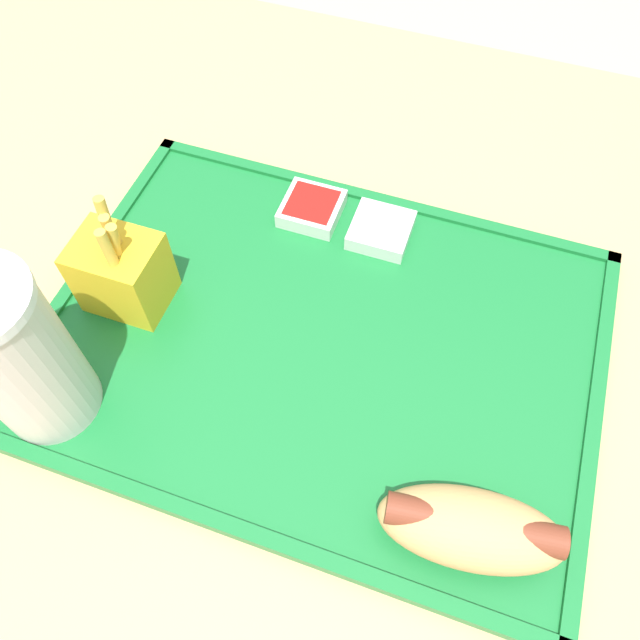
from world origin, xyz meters
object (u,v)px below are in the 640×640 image
object	(u,v)px
soda_cup	(17,357)
hot_dog_far	(471,528)
fries_carton	(122,271)
sauce_cup_mayo	(381,230)
sauce_cup_ketchup	(312,208)

from	to	relation	value
soda_cup	hot_dog_far	xyz separation A→B (m)	(-0.34, -0.00, -0.05)
soda_cup	hot_dog_far	size ratio (longest dim) A/B	1.35
hot_dog_far	fries_carton	distance (m)	0.35
sauce_cup_mayo	sauce_cup_ketchup	size ratio (longest dim) A/B	1.00
soda_cup	hot_dog_far	world-z (taller)	soda_cup
sauce_cup_mayo	sauce_cup_ketchup	distance (m)	0.07
soda_cup	sauce_cup_mayo	world-z (taller)	soda_cup
hot_dog_far	sauce_cup_ketchup	xyz separation A→B (m)	(0.21, -0.26, -0.02)
sauce_cup_mayo	hot_dog_far	bearing A→B (deg)	118.45
hot_dog_far	sauce_cup_ketchup	size ratio (longest dim) A/B	2.47
hot_dog_far	sauce_cup_ketchup	bearing A→B (deg)	-50.91
hot_dog_far	fries_carton	xyz separation A→B (m)	(0.33, -0.11, 0.01)
soda_cup	hot_dog_far	distance (m)	0.34
soda_cup	fries_carton	bearing A→B (deg)	-95.14
fries_carton	sauce_cup_mayo	bearing A→B (deg)	-143.38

